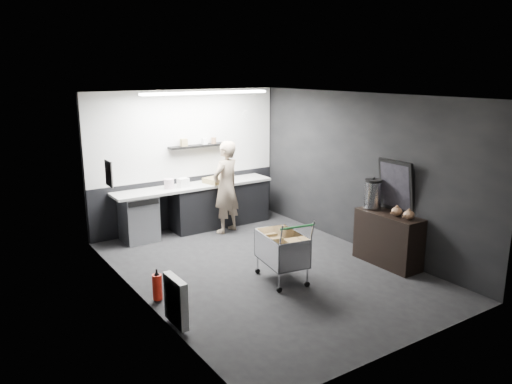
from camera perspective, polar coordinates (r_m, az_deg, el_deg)
floor at (r=7.98m, az=1.08°, el=-8.81°), size 5.50×5.50×0.00m
ceiling at (r=7.37m, az=1.18°, el=10.95°), size 5.50×5.50×0.00m
wall_back at (r=9.90m, az=-7.98°, el=3.70°), size 5.50×0.00×5.50m
wall_front at (r=5.61m, az=17.37°, el=-4.70°), size 5.50×0.00×5.50m
wall_left at (r=6.66m, az=-13.18°, el=-1.51°), size 0.00×5.50×5.50m
wall_right at (r=8.83m, az=11.88°, el=2.30°), size 0.00×5.50×5.50m
kitchen_wall_panel at (r=9.81m, az=-8.03°, el=6.56°), size 3.95×0.02×1.70m
dado_panel at (r=10.06m, az=-7.77°, el=-1.09°), size 3.95×0.02×1.00m
floating_shelf at (r=9.83m, az=-6.65°, el=5.26°), size 1.20×0.22×0.04m
wall_clock at (r=10.44m, az=-1.04°, el=8.78°), size 0.20×0.03×0.20m
poster at (r=7.83m, az=-16.49°, el=2.06°), size 0.02×0.30×0.40m
poster_red_band at (r=7.81m, az=-16.49°, el=2.56°), size 0.02×0.22×0.10m
radiator at (r=6.25m, az=-9.15°, el=-12.18°), size 0.10×0.50×0.60m
ceiling_strip at (r=8.95m, az=-5.71°, el=11.21°), size 2.40×0.20×0.04m
prep_counter at (r=9.87m, az=-6.26°, el=-1.60°), size 3.20×0.61×0.90m
person at (r=9.52m, az=-3.45°, el=0.55°), size 0.75×0.62×1.78m
shopping_cart at (r=7.43m, az=2.95°, el=-6.69°), size 0.66×0.97×0.98m
sideboard at (r=8.30m, az=14.80°, el=-4.39°), size 0.48×1.13×1.69m
fire_extinguisher at (r=7.01m, az=-11.22°, el=-10.50°), size 0.13×0.13×0.44m
cardboard_box at (r=9.87m, az=-4.37°, el=1.39°), size 0.58×0.49×0.10m
pink_tub at (r=9.46m, az=-9.91°, el=0.94°), size 0.18×0.18×0.18m
white_container at (r=9.52m, az=-8.32°, el=1.05°), size 0.21×0.17×0.17m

